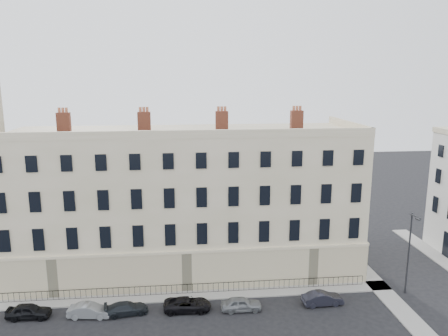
# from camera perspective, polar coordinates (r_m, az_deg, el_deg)

# --- Properties ---
(ground) EXTENTS (160.00, 160.00, 0.00)m
(ground) POSITION_cam_1_polar(r_m,az_deg,el_deg) (39.75, 4.59, -19.34)
(ground) COLOR black
(ground) RESTS_ON ground
(terrace) EXTENTS (36.22, 12.22, 17.00)m
(terrace) POSITION_cam_1_polar(r_m,az_deg,el_deg) (47.17, -5.09, -4.23)
(terrace) COLOR #C2B790
(terrace) RESTS_ON ground
(pavement_terrace) EXTENTS (48.00, 2.00, 0.12)m
(pavement_terrace) POSITION_cam_1_polar(r_m,az_deg,el_deg) (43.66, -10.26, -16.34)
(pavement_terrace) COLOR gray
(pavement_terrace) RESTS_ON ground
(pavement_east_return) EXTENTS (2.00, 24.00, 0.12)m
(pavement_east_return) POSITION_cam_1_polar(r_m,az_deg,el_deg) (50.13, 18.00, -12.86)
(pavement_east_return) COLOR gray
(pavement_east_return) RESTS_ON ground
(pavement_adjacent) EXTENTS (2.00, 20.00, 0.12)m
(pavement_adjacent) POSITION_cam_1_polar(r_m,az_deg,el_deg) (56.32, 26.67, -10.77)
(pavement_adjacent) COLOR gray
(pavement_adjacent) RESTS_ON ground
(railings) EXTENTS (35.00, 0.04, 0.96)m
(railings) POSITION_cam_1_polar(r_m,az_deg,el_deg) (43.65, -4.81, -15.46)
(railings) COLOR black
(railings) RESTS_ON ground
(car_a) EXTENTS (3.81, 1.67, 1.28)m
(car_a) POSITION_cam_1_polar(r_m,az_deg,el_deg) (43.25, -24.15, -16.69)
(car_a) COLOR black
(car_a) RESTS_ON ground
(car_b) EXTENTS (3.80, 1.66, 1.21)m
(car_b) POSITION_cam_1_polar(r_m,az_deg,el_deg) (41.62, -17.15, -17.37)
(car_b) COLOR slate
(car_b) RESTS_ON ground
(car_c) EXTENTS (3.97, 2.11, 1.10)m
(car_c) POSITION_cam_1_polar(r_m,az_deg,el_deg) (41.28, -12.63, -17.46)
(car_c) COLOR black
(car_c) RESTS_ON ground
(car_d) EXTENTS (4.31, 2.11, 1.18)m
(car_d) POSITION_cam_1_polar(r_m,az_deg,el_deg) (41.01, -4.79, -17.33)
(car_d) COLOR black
(car_d) RESTS_ON ground
(car_e) EXTENTS (3.65, 1.50, 1.24)m
(car_e) POSITION_cam_1_polar(r_m,az_deg,el_deg) (40.92, 2.26, -17.32)
(car_e) COLOR slate
(car_e) RESTS_ON ground
(car_f) EXTENTS (3.80, 1.51, 1.23)m
(car_f) POSITION_cam_1_polar(r_m,az_deg,el_deg) (42.72, 12.75, -16.28)
(car_f) COLOR black
(car_f) RESTS_ON ground
(streetlamp) EXTENTS (0.44, 1.75, 8.13)m
(streetlamp) POSITION_cam_1_polar(r_m,az_deg,el_deg) (45.49, 23.05, -9.79)
(streetlamp) COLOR #2E2F34
(streetlamp) RESTS_ON ground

